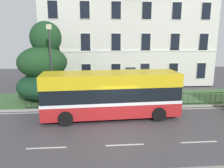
% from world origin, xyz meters
% --- Properties ---
extents(ground_plane, '(60.00, 56.00, 0.18)m').
position_xyz_m(ground_plane, '(0.00, 1.01, -0.02)').
color(ground_plane, '#464348').
extents(georgian_townhouse, '(19.44, 8.82, 12.51)m').
position_xyz_m(georgian_townhouse, '(2.37, 15.40, 6.41)').
color(georgian_townhouse, silver).
rests_on(georgian_townhouse, ground_plane).
extents(iron_verge_railing, '(18.47, 0.04, 0.97)m').
position_xyz_m(iron_verge_railing, '(2.37, 4.40, 0.62)').
color(iron_verge_railing, black).
rests_on(iron_verge_railing, ground_plane).
extents(evergreen_tree, '(5.36, 5.36, 6.94)m').
position_xyz_m(evergreen_tree, '(-5.86, 7.56, 2.59)').
color(evergreen_tree, '#423328').
rests_on(evergreen_tree, ground_plane).
extents(single_decker_bus, '(9.39, 3.08, 3.15)m').
position_xyz_m(single_decker_bus, '(-0.39, 2.38, 1.66)').
color(single_decker_bus, '#AF1D20').
rests_on(single_decker_bus, ground_plane).
extents(street_lamp_post, '(0.36, 0.24, 6.30)m').
position_xyz_m(street_lamp_post, '(-4.82, 4.85, 3.76)').
color(street_lamp_post, '#333338').
rests_on(street_lamp_post, ground_plane).
extents(litter_bin, '(0.52, 0.52, 1.16)m').
position_xyz_m(litter_bin, '(-1.77, 5.19, 0.70)').
color(litter_bin, '#4C4742').
rests_on(litter_bin, ground_plane).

